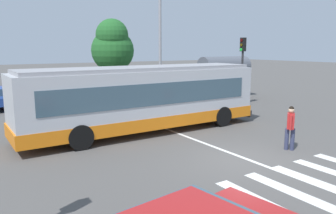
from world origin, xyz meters
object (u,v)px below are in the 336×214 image
object	(u,v)px
pedestrian_crossing_street	(290,125)
parked_car_red	(39,93)
city_transit_bus	(144,98)
parked_car_champagne	(109,88)
parked_car_black	(139,86)
twin_arm_street_lamp	(160,32)
parked_car_charcoal	(75,91)
traffic_light_far_corner	(242,60)
background_tree_right	(112,46)
bus_stop_shelter	(224,67)

from	to	relation	value
pedestrian_crossing_street	parked_car_red	distance (m)	17.66
city_transit_bus	parked_car_champagne	world-z (taller)	city_transit_bus
pedestrian_crossing_street	parked_car_black	xyz separation A→B (m)	(2.25, 16.66, -0.20)
twin_arm_street_lamp	parked_car_red	bearing A→B (deg)	149.46
city_transit_bus	parked_car_champagne	xyz separation A→B (m)	(3.03, 11.38, -0.82)
parked_car_charcoal	twin_arm_street_lamp	world-z (taller)	twin_arm_street_lamp
parked_car_charcoal	traffic_light_far_corner	world-z (taller)	traffic_light_far_corner
parked_car_champagne	background_tree_right	distance (m)	5.66
parked_car_red	bus_stop_shelter	distance (m)	13.97
parked_car_champagne	city_transit_bus	bearing A→B (deg)	-104.90
parked_car_red	twin_arm_street_lamp	xyz separation A→B (m)	(7.41, -4.38, 4.26)
parked_car_black	background_tree_right	distance (m)	5.46
pedestrian_crossing_street	city_transit_bus	bearing A→B (deg)	121.12
parked_car_champagne	twin_arm_street_lamp	size ratio (longest dim) A/B	0.55
parked_car_champagne	traffic_light_far_corner	world-z (taller)	traffic_light_far_corner
parked_car_charcoal	twin_arm_street_lamp	xyz separation A→B (m)	(4.85, -4.24, 4.26)
pedestrian_crossing_street	bus_stop_shelter	world-z (taller)	bus_stop_shelter
city_transit_bus	parked_car_black	xyz separation A→B (m)	(5.61, 11.10, -0.82)
parked_car_red	parked_car_black	size ratio (longest dim) A/B	1.01
bus_stop_shelter	background_tree_right	size ratio (longest dim) A/B	0.67
traffic_light_far_corner	bus_stop_shelter	xyz separation A→B (m)	(1.53, 3.46, -0.66)
parked_car_champagne	bus_stop_shelter	xyz separation A→B (m)	(7.57, -5.16, 1.65)
traffic_light_far_corner	twin_arm_street_lamp	size ratio (longest dim) A/B	0.56
city_transit_bus	pedestrian_crossing_street	distance (m)	6.53
pedestrian_crossing_street	parked_car_black	size ratio (longest dim) A/B	0.38
twin_arm_street_lamp	parked_car_black	bearing A→B (deg)	82.59
parked_car_charcoal	city_transit_bus	bearing A→B (deg)	-91.01
parked_car_charcoal	parked_car_black	bearing A→B (deg)	0.99
background_tree_right	pedestrian_crossing_street	bearing A→B (deg)	-95.05
bus_stop_shelter	city_transit_bus	bearing A→B (deg)	-149.57
parked_car_black	traffic_light_far_corner	world-z (taller)	traffic_light_far_corner
city_transit_bus	twin_arm_street_lamp	size ratio (longest dim) A/B	1.44
parked_car_charcoal	twin_arm_street_lamp	bearing A→B (deg)	-41.20
traffic_light_far_corner	parked_car_black	bearing A→B (deg)	112.54
parked_car_charcoal	parked_car_red	bearing A→B (deg)	177.09
pedestrian_crossing_street	background_tree_right	world-z (taller)	background_tree_right
traffic_light_far_corner	twin_arm_street_lamp	bearing A→B (deg)	135.21
parked_car_red	parked_car_champagne	world-z (taller)	same
parked_car_charcoal	pedestrian_crossing_street	bearing A→B (deg)	-79.19
pedestrian_crossing_street	parked_car_black	world-z (taller)	pedestrian_crossing_street
parked_car_black	parked_car_red	bearing A→B (deg)	179.74
city_transit_bus	parked_car_champagne	size ratio (longest dim) A/B	2.59
pedestrian_crossing_street	traffic_light_far_corner	xyz separation A→B (m)	(5.70, 8.33, 2.11)
traffic_light_far_corner	parked_car_champagne	bearing A→B (deg)	125.02
parked_car_champagne	parked_car_black	bearing A→B (deg)	-6.24
parked_car_charcoal	background_tree_right	xyz separation A→B (m)	(5.02, 4.42, 3.30)
parked_car_red	parked_car_champagne	size ratio (longest dim) A/B	1.02
traffic_light_far_corner	background_tree_right	xyz separation A→B (m)	(-3.85, 12.66, 0.99)
parked_car_red	bus_stop_shelter	bearing A→B (deg)	-20.74
parked_car_black	parked_car_charcoal	bearing A→B (deg)	-179.01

